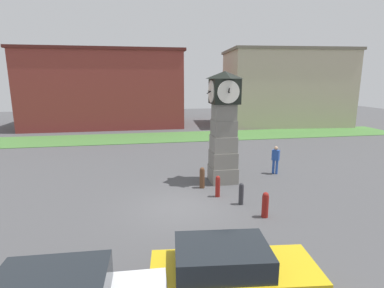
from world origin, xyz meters
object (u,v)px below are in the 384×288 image
at_px(bollard_mid_row, 218,186).
at_px(bollard_end_row, 265,205).
at_px(clock_tower, 224,127).
at_px(pedestrian_near_bench, 276,158).
at_px(bollard_near_tower, 202,177).
at_px(bollard_far_row, 241,194).
at_px(car_by_building, 230,271).

bearing_deg(bollard_mid_row, bollard_end_row, -61.37).
distance_m(clock_tower, pedestrian_near_bench, 3.99).
distance_m(bollard_mid_row, pedestrian_near_bench, 5.05).
relative_size(bollard_near_tower, bollard_far_row, 1.10).
distance_m(bollard_near_tower, bollard_end_row, 4.07).
distance_m(bollard_near_tower, car_by_building, 7.82).
xyz_separation_m(bollard_far_row, pedestrian_near_bench, (3.39, 3.85, 0.43)).
height_order(bollard_near_tower, car_by_building, car_by_building).
height_order(bollard_end_row, pedestrian_near_bench, pedestrian_near_bench).
bearing_deg(bollard_near_tower, pedestrian_near_bench, 18.42).
bearing_deg(clock_tower, bollard_near_tower, -148.82).
xyz_separation_m(clock_tower, car_by_building, (-2.21, -8.54, -2.20)).
relative_size(bollard_far_row, bollard_end_row, 0.94).
relative_size(bollard_mid_row, pedestrian_near_bench, 0.62).
relative_size(bollard_mid_row, bollard_far_row, 1.03).
xyz_separation_m(bollard_mid_row, car_by_building, (-1.40, -6.50, 0.22)).
bearing_deg(bollard_far_row, bollard_end_row, -68.77).
bearing_deg(pedestrian_near_bench, clock_tower, -167.13).
bearing_deg(pedestrian_near_bench, bollard_near_tower, -161.58).
bearing_deg(car_by_building, bollard_far_row, 68.23).
bearing_deg(car_by_building, bollard_mid_row, 77.86).
height_order(car_by_building, pedestrian_near_bench, pedestrian_near_bench).
distance_m(clock_tower, bollard_mid_row, 3.28).
xyz_separation_m(bollard_near_tower, bollard_far_row, (1.26, -2.30, -0.05)).
xyz_separation_m(clock_tower, bollard_end_row, (0.49, -4.44, -2.42)).
relative_size(bollard_mid_row, bollard_end_row, 0.98).
bearing_deg(bollard_mid_row, clock_tower, 68.32).
bearing_deg(bollard_far_row, pedestrian_near_bench, 48.64).
relative_size(bollard_near_tower, bollard_end_row, 1.04).
relative_size(bollard_far_row, pedestrian_near_bench, 0.60).
relative_size(clock_tower, bollard_far_row, 5.88).
height_order(bollard_near_tower, pedestrian_near_bench, pedestrian_near_bench).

